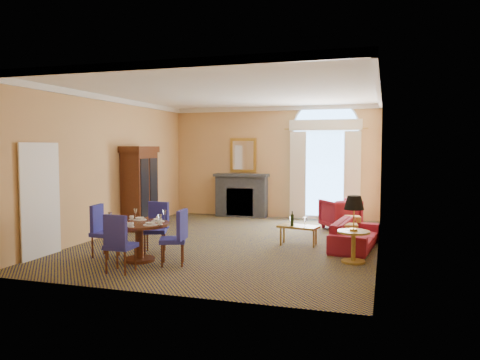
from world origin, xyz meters
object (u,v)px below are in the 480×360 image
(sofa, at_px, (355,234))
(side_table, at_px, (354,221))
(armoire, at_px, (140,189))
(armchair, at_px, (340,214))
(dining_table, at_px, (139,232))
(coffee_table, at_px, (298,227))

(sofa, distance_m, side_table, 1.36)
(armoire, xyz_separation_m, armchair, (4.78, 1.45, -0.62))
(armoire, height_order, dining_table, armoire)
(armoire, height_order, armchair, armoire)
(armoire, distance_m, dining_table, 3.43)
(armoire, height_order, sofa, armoire)
(dining_table, height_order, armchair, dining_table)
(armoire, distance_m, sofa, 5.36)
(armchair, xyz_separation_m, side_table, (0.54, -3.40, 0.37))
(armchair, relative_size, coffee_table, 0.93)
(dining_table, bearing_deg, armoire, 119.14)
(armchair, bearing_deg, side_table, 63.11)
(sofa, bearing_deg, coffee_table, 101.52)
(side_table, bearing_deg, sofa, 92.25)
(dining_table, xyz_separation_m, side_table, (3.67, 1.01, 0.22))
(coffee_table, bearing_deg, side_table, -32.60)
(armoire, xyz_separation_m, side_table, (5.32, -1.96, -0.25))
(armoire, distance_m, side_table, 5.67)
(coffee_table, bearing_deg, dining_table, -126.68)
(armoire, xyz_separation_m, dining_table, (1.65, -2.97, -0.47))
(dining_table, xyz_separation_m, armchair, (3.12, 4.41, -0.15))
(dining_table, distance_m, armchair, 5.41)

